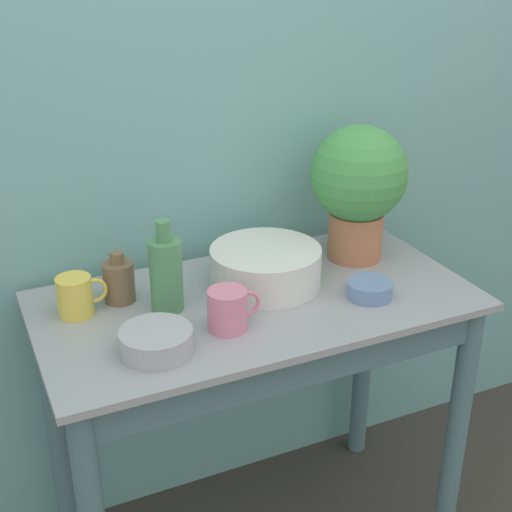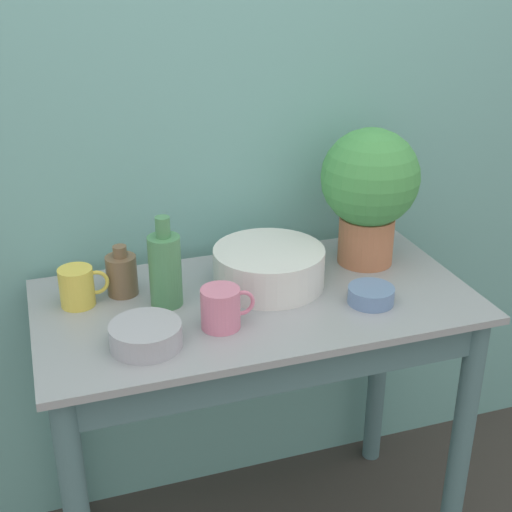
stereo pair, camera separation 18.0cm
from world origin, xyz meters
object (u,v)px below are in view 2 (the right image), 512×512
object	(u,v)px
bowl_wash_large	(269,267)
potted_plant	(370,187)
bottle_short	(122,274)
bowl_small_steel	(146,335)
mug_pink	(222,308)
mug_yellow	(78,287)
bowl_small_blue	(371,295)
bottle_tall	(165,269)

from	to	relation	value
bowl_wash_large	potted_plant	bearing A→B (deg)	9.55
bottle_short	bowl_small_steel	bearing A→B (deg)	-87.71
bottle_short	mug_pink	bearing A→B (deg)	-51.04
bottle_short	bowl_small_steel	world-z (taller)	bottle_short
potted_plant	mug_yellow	bearing A→B (deg)	-179.45
bowl_small_blue	mug_pink	bearing A→B (deg)	179.66
potted_plant	mug_pink	size ratio (longest dim) A/B	2.92
potted_plant	bottle_short	distance (m)	0.71
bottle_tall	mug_pink	world-z (taller)	bottle_tall
potted_plant	mug_yellow	size ratio (longest dim) A/B	3.10
bottle_tall	bottle_short	world-z (taller)	bottle_tall
bowl_wash_large	bowl_small_steel	world-z (taller)	bowl_wash_large
potted_plant	bowl_small_blue	size ratio (longest dim) A/B	3.27
bottle_short	mug_yellow	distance (m)	0.12
potted_plant	bowl_wash_large	distance (m)	0.36
potted_plant	bowl_small_steel	size ratio (longest dim) A/B	2.33
mug_yellow	mug_pink	world-z (taller)	same
mug_yellow	bowl_small_blue	xyz separation A→B (m)	(0.71, -0.22, -0.03)
bottle_tall	bowl_small_blue	size ratio (longest dim) A/B	2.00
bowl_wash_large	mug_pink	bearing A→B (deg)	-135.80
bowl_small_blue	bowl_small_steel	xyz separation A→B (m)	(-0.59, -0.03, 0.01)
bowl_wash_large	mug_yellow	distance (m)	0.50
potted_plant	bowl_wash_large	xyz separation A→B (m)	(-0.31, -0.05, -0.18)
bottle_short	mug_yellow	size ratio (longest dim) A/B	1.08
mug_yellow	bottle_short	bearing A→B (deg)	13.30
bowl_wash_large	mug_pink	xyz separation A→B (m)	(-0.18, -0.18, -0.00)
mug_yellow	mug_pink	size ratio (longest dim) A/B	0.94
bottle_short	bottle_tall	bearing A→B (deg)	-43.35
bottle_tall	bowl_small_steel	xyz separation A→B (m)	(-0.09, -0.18, -0.07)
mug_pink	mug_yellow	bearing A→B (deg)	145.07
bottle_tall	bowl_small_steel	world-z (taller)	bottle_tall
potted_plant	bottle_short	size ratio (longest dim) A/B	2.87
bowl_wash_large	bowl_small_blue	bearing A→B (deg)	-39.57
bowl_wash_large	bowl_small_steel	xyz separation A→B (m)	(-0.37, -0.21, -0.02)
potted_plant	bottle_tall	xyz separation A→B (m)	(-0.59, -0.07, -0.13)
mug_yellow	mug_pink	distance (m)	0.38
potted_plant	mug_pink	xyz separation A→B (m)	(-0.49, -0.23, -0.18)
mug_pink	bowl_small_steel	world-z (taller)	mug_pink
bottle_short	bowl_small_blue	world-z (taller)	bottle_short
bowl_wash_large	mug_yellow	size ratio (longest dim) A/B	2.37
bottle_tall	bowl_wash_large	bearing A→B (deg)	4.19
bowl_wash_large	bottle_tall	size ratio (longest dim) A/B	1.25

